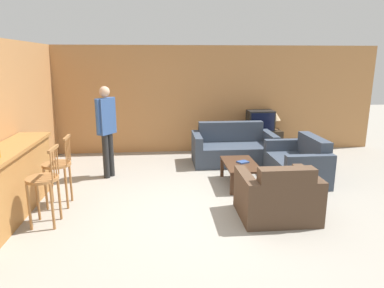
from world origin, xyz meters
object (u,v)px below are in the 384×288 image
object	(u,v)px
couch_far	(233,149)
tv	(260,120)
person_by_window	(107,126)
tv_unit	(259,141)
bar_chair_near	(44,184)
bar_chair_mid	(58,169)
loveseat_right	(298,164)
book_on_table	(243,162)
armchair_near	(277,198)
coffee_table	(240,166)
table_lamp	(275,117)

from	to	relation	value
couch_far	tv	distance (m)	1.25
person_by_window	tv_unit	bearing A→B (deg)	24.12
bar_chair_near	couch_far	distance (m)	4.24
bar_chair_mid	tv_unit	bearing A→B (deg)	35.38
loveseat_right	book_on_table	distance (m)	1.15
bar_chair_mid	loveseat_right	world-z (taller)	bar_chair_mid
bar_chair_mid	book_on_table	xyz separation A→B (m)	(3.10, 0.68, -0.18)
bar_chair_near	person_by_window	world-z (taller)	person_by_window
bar_chair_near	loveseat_right	xyz separation A→B (m)	(4.23, 1.51, -0.30)
tv_unit	loveseat_right	bearing A→B (deg)	-84.85
armchair_near	couch_far	bearing A→B (deg)	91.39
book_on_table	person_by_window	bearing A→B (deg)	165.88
loveseat_right	bar_chair_near	bearing A→B (deg)	-160.34
couch_far	person_by_window	size ratio (longest dim) A/B	1.01
coffee_table	person_by_window	world-z (taller)	person_by_window
couch_far	loveseat_right	size ratio (longest dim) A/B	1.31
table_lamp	person_by_window	bearing A→B (deg)	-157.99
bar_chair_mid	tv_unit	xyz separation A→B (m)	(4.05, 2.88, -0.33)
bar_chair_near	coffee_table	distance (m)	3.34
person_by_window	bar_chair_near	bearing A→B (deg)	-106.05
book_on_table	bar_chair_mid	bearing A→B (deg)	-167.62
loveseat_right	tv_unit	distance (m)	2.04
couch_far	tv	world-z (taller)	tv
armchair_near	tv_unit	size ratio (longest dim) A/B	1.02
book_on_table	tv	bearing A→B (deg)	66.65
bar_chair_near	tv	world-z (taller)	bar_chair_near
book_on_table	table_lamp	xyz separation A→B (m)	(1.32, 2.19, 0.47)
tv_unit	book_on_table	xyz separation A→B (m)	(-0.95, -2.19, 0.15)
bar_chair_mid	armchair_near	size ratio (longest dim) A/B	1.03
bar_chair_near	armchair_near	bearing A→B (deg)	-1.28
armchair_near	person_by_window	bearing A→B (deg)	142.77
bar_chair_near	table_lamp	size ratio (longest dim) A/B	2.46
bar_chair_near	tv_unit	bearing A→B (deg)	41.19
coffee_table	armchair_near	bearing A→B (deg)	-80.72
loveseat_right	table_lamp	bearing A→B (deg)	84.59
tv	table_lamp	bearing A→B (deg)	0.47
tv	table_lamp	size ratio (longest dim) A/B	1.40
armchair_near	book_on_table	world-z (taller)	armchair_near
table_lamp	person_by_window	world-z (taller)	person_by_window
bar_chair_near	book_on_table	bearing A→B (deg)	23.50
bar_chair_mid	person_by_window	bearing A→B (deg)	66.57
loveseat_right	tv_unit	xyz separation A→B (m)	(-0.18, 2.03, -0.02)
bar_chair_mid	coffee_table	xyz separation A→B (m)	(3.05, 0.66, -0.25)
bar_chair_mid	book_on_table	size ratio (longest dim) A/B	4.68
couch_far	loveseat_right	world-z (taller)	couch_far
loveseat_right	person_by_window	size ratio (longest dim) A/B	0.77
bar_chair_near	table_lamp	bearing A→B (deg)	38.69
tv_unit	table_lamp	bearing A→B (deg)	0.00
bar_chair_near	armchair_near	size ratio (longest dim) A/B	1.03
loveseat_right	tv	world-z (taller)	tv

